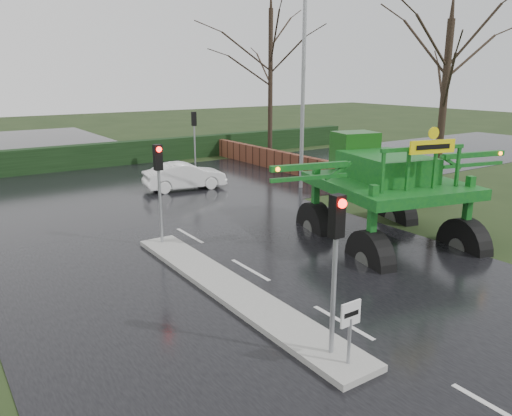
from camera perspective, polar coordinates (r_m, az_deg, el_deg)
ground at (r=12.38m, az=9.87°, el=-12.83°), size 140.00×140.00×0.00m
road_main at (r=20.20m, az=-10.16°, el=-1.71°), size 14.00×80.00×0.02m
road_cross at (r=25.63m, az=-15.71°, el=1.53°), size 80.00×12.00×0.02m
median_island at (r=13.76m, az=-2.93°, el=-9.26°), size 1.20×10.00×0.16m
hedge_row at (r=33.06m, az=-20.34°, el=5.41°), size 44.00×0.90×1.50m
brick_wall at (r=30.40m, az=3.30°, el=5.27°), size 0.40×20.00×1.20m
keep_left_sign at (r=10.14m, az=10.72°, el=-12.76°), size 0.50×0.07×1.35m
traffic_signal_near at (r=9.86m, az=9.14°, el=-3.80°), size 0.26×0.33×3.52m
traffic_signal_mid at (r=16.85m, az=-11.05°, el=3.98°), size 0.26×0.33×3.52m
traffic_signal_far at (r=31.36m, az=-7.09°, el=9.15°), size 0.26×0.33×3.52m
street_light_right at (r=25.39m, az=4.90°, el=15.54°), size 3.85×0.30×10.00m
tree_right_near at (r=23.68m, az=20.79°, el=12.77°), size 5.60×5.60×9.64m
tree_right_far at (r=35.47m, az=1.67°, el=16.24°), size 7.00×7.00×12.05m
crop_sprayer at (r=15.73m, az=12.87°, el=2.69°), size 9.17×6.67×5.24m
white_sedan at (r=26.02m, az=-8.10°, el=2.13°), size 4.32×2.08×1.37m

